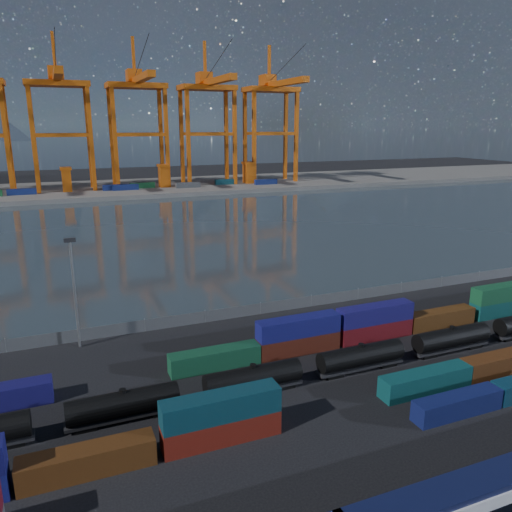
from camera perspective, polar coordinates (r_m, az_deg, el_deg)
name	(u,v)px	position (r m, az deg, el deg)	size (l,w,h in m)	color
ground	(347,391)	(65.20, 10.39, -14.90)	(700.00, 700.00, 0.00)	black
harbor_water	(165,230)	(158.70, -10.32, 2.91)	(700.00, 700.00, 0.00)	#2B373F
far_quay	(120,188)	(260.98, -15.27, 7.45)	(700.00, 70.00, 2.00)	#514F4C
distant_mountains	(73,58)	(1660.61, -20.16, 20.46)	(2470.00, 1100.00, 520.00)	#1E2630
passenger_train	(486,505)	(47.80, 24.80, -24.41)	(78.73, 3.30, 5.66)	silver
container_row_south	(404,414)	(58.63, 16.58, -16.96)	(138.95, 2.30, 4.91)	#3B3D40
container_row_mid	(354,393)	(60.78, 11.15, -15.14)	(141.19, 2.55, 5.43)	#424448
container_row_north	(408,319)	(83.21, 17.02, -6.95)	(141.63, 2.54, 5.41)	navy
tanker_string	(451,339)	(78.53, 21.41, -8.81)	(136.67, 2.72, 3.90)	black
waterfront_fence	(260,309)	(87.26, 0.50, -6.03)	(160.12, 0.12, 2.20)	#595B5E
yard_light_mast	(74,287)	(76.66, -20.06, -3.39)	(1.60, 0.40, 16.60)	slate
gantry_cranes	(99,98)	(251.73, -17.51, 16.89)	(202.65, 53.09, 71.89)	#BE500D
quay_containers	(100,188)	(245.22, -17.43, 7.40)	(172.58, 10.99, 2.60)	navy
straddle_carriers	(117,177)	(250.07, -15.65, 8.70)	(140.00, 7.00, 11.10)	#BE500D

